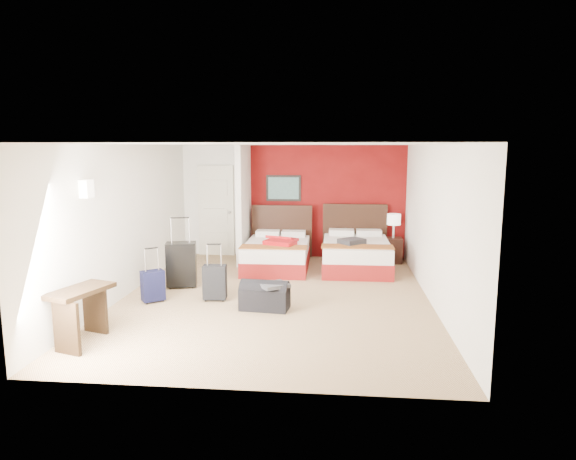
# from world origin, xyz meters

# --- Properties ---
(ground) EXTENTS (6.50, 6.50, 0.00)m
(ground) POSITION_xyz_m (0.00, 0.00, 0.00)
(ground) COLOR tan
(ground) RESTS_ON ground
(room_walls) EXTENTS (5.02, 6.52, 2.50)m
(room_walls) POSITION_xyz_m (-1.40, 1.42, 1.26)
(room_walls) COLOR white
(room_walls) RESTS_ON ground
(red_accent_panel) EXTENTS (3.50, 0.04, 2.50)m
(red_accent_panel) POSITION_xyz_m (0.75, 3.23, 1.25)
(red_accent_panel) COLOR maroon
(red_accent_panel) RESTS_ON ground
(partition_wall) EXTENTS (0.12, 1.20, 2.50)m
(partition_wall) POSITION_xyz_m (-1.00, 2.61, 1.25)
(partition_wall) COLOR silver
(partition_wall) RESTS_ON ground
(entry_door) EXTENTS (0.82, 0.06, 2.05)m
(entry_door) POSITION_xyz_m (-1.75, 3.20, 1.02)
(entry_door) COLOR silver
(entry_door) RESTS_ON ground
(bed_left) EXTENTS (1.29, 1.83, 0.54)m
(bed_left) POSITION_xyz_m (-0.22, 2.00, 0.27)
(bed_left) COLOR silver
(bed_left) RESTS_ON ground
(bed_right) EXTENTS (1.35, 1.92, 0.57)m
(bed_right) POSITION_xyz_m (1.39, 2.08, 0.29)
(bed_right) COLOR silver
(bed_right) RESTS_ON ground
(red_suitcase_open) EXTENTS (0.82, 0.95, 0.10)m
(red_suitcase_open) POSITION_xyz_m (-0.12, 1.90, 0.59)
(red_suitcase_open) COLOR red
(red_suitcase_open) RESTS_ON bed_left
(jacket_bundle) EXTENTS (0.58, 0.58, 0.11)m
(jacket_bundle) POSITION_xyz_m (1.29, 1.78, 0.63)
(jacket_bundle) COLOR #323236
(jacket_bundle) RESTS_ON bed_right
(nightstand) EXTENTS (0.39, 0.39, 0.54)m
(nightstand) POSITION_xyz_m (2.20, 2.78, 0.27)
(nightstand) COLOR #321710
(nightstand) RESTS_ON ground
(table_lamp) EXTENTS (0.34, 0.34, 0.51)m
(table_lamp) POSITION_xyz_m (2.20, 2.78, 0.79)
(table_lamp) COLOR white
(table_lamp) RESTS_ON nightstand
(suitcase_black) EXTENTS (0.57, 0.42, 0.77)m
(suitcase_black) POSITION_xyz_m (-1.73, 0.46, 0.39)
(suitcase_black) COLOR black
(suitcase_black) RESTS_ON ground
(suitcase_charcoal) EXTENTS (0.39, 0.26, 0.55)m
(suitcase_charcoal) POSITION_xyz_m (-0.96, -0.25, 0.27)
(suitcase_charcoal) COLOR black
(suitcase_charcoal) RESTS_ON ground
(suitcase_navy) EXTENTS (0.40, 0.38, 0.48)m
(suitcase_navy) POSITION_xyz_m (-1.92, -0.44, 0.24)
(suitcase_navy) COLOR black
(suitcase_navy) RESTS_ON ground
(duffel_bag) EXTENTS (0.77, 0.47, 0.37)m
(duffel_bag) POSITION_xyz_m (-0.09, -0.63, 0.19)
(duffel_bag) COLOR black
(duffel_bag) RESTS_ON ground
(jacket_draped) EXTENTS (0.53, 0.51, 0.05)m
(jacket_draped) POSITION_xyz_m (0.06, -0.68, 0.40)
(jacket_draped) COLOR #3D3D42
(jacket_draped) RESTS_ON duffel_bag
(desk) EXTENTS (0.66, 0.94, 0.71)m
(desk) POSITION_xyz_m (-2.20, -2.18, 0.36)
(desk) COLOR black
(desk) RESTS_ON ground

